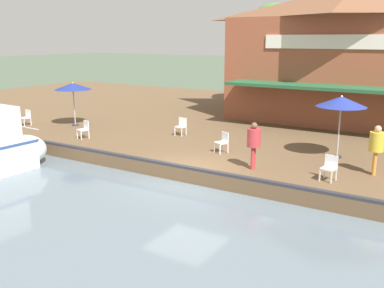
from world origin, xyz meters
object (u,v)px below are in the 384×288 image
(cafe_chair_under_first_umbrella, at_px, (181,126))
(cafe_chair_back_row_seat, at_px, (84,129))
(person_mid_patio, at_px, (377,144))
(tree_downstream_bank, at_px, (354,32))
(patio_umbrella_mid_patio_right, at_px, (341,102))
(cafe_chair_beside_entrance, at_px, (329,167))
(cafe_chair_facing_river, at_px, (26,117))
(person_at_quay_edge, at_px, (254,140))
(waterfront_restaurant, at_px, (351,53))
(cafe_chair_far_corner_seat, at_px, (223,141))
(patio_umbrella_by_entrance, at_px, (73,86))
(tree_behind_restaurant, at_px, (270,31))

(cafe_chair_under_first_umbrella, height_order, cafe_chair_back_row_seat, same)
(person_mid_patio, bearing_deg, tree_downstream_bank, -165.00)
(patio_umbrella_mid_patio_right, xyz_separation_m, cafe_chair_back_row_seat, (2.80, -11.11, -1.77))
(cafe_chair_beside_entrance, xyz_separation_m, cafe_chair_back_row_seat, (-0.25, -11.54, 0.00))
(cafe_chair_beside_entrance, height_order, cafe_chair_facing_river, same)
(cafe_chair_under_first_umbrella, xyz_separation_m, cafe_chair_back_row_seat, (3.02, -3.56, 0.00))
(tree_downstream_bank, bearing_deg, cafe_chair_facing_river, -40.90)
(cafe_chair_facing_river, height_order, person_at_quay_edge, person_at_quay_edge)
(waterfront_restaurant, bearing_deg, patio_umbrella_mid_patio_right, 9.92)
(cafe_chair_far_corner_seat, bearing_deg, tree_downstream_bank, 173.16)
(tree_downstream_bank, bearing_deg, person_at_quay_edge, 0.65)
(patio_umbrella_by_entrance, xyz_separation_m, tree_behind_restaurant, (-12.91, 6.05, 3.02))
(waterfront_restaurant, bearing_deg, tree_downstream_bank, -169.26)
(patio_umbrella_mid_patio_right, xyz_separation_m, cafe_chair_under_first_umbrella, (-0.22, -7.54, -1.77))
(waterfront_restaurant, xyz_separation_m, person_at_quay_edge, (11.91, -0.73, -2.73))
(patio_umbrella_mid_patio_right, distance_m, cafe_chair_back_row_seat, 11.59)
(tree_downstream_bank, height_order, tree_behind_restaurant, tree_downstream_bank)
(cafe_chair_under_first_umbrella, distance_m, person_mid_patio, 9.36)
(cafe_chair_under_first_umbrella, distance_m, cafe_chair_facing_river, 8.89)
(cafe_chair_beside_entrance, bearing_deg, waterfront_restaurant, -170.54)
(patio_umbrella_mid_patio_right, bearing_deg, cafe_chair_under_first_umbrella, -91.65)
(cafe_chair_far_corner_seat, xyz_separation_m, tree_behind_restaurant, (-13.80, -3.48, 4.68))
(cafe_chair_far_corner_seat, distance_m, person_at_quay_edge, 2.59)
(cafe_chair_beside_entrance, xyz_separation_m, tree_behind_restaurant, (-15.18, -8.20, 4.68))
(cafe_chair_back_row_seat, bearing_deg, person_mid_patio, 95.43)
(cafe_chair_facing_river, distance_m, tree_behind_restaurant, 17.19)
(patio_umbrella_mid_patio_right, relative_size, tree_downstream_bank, 0.33)
(cafe_chair_far_corner_seat, bearing_deg, patio_umbrella_mid_patio_right, 111.25)
(person_at_quay_edge, distance_m, tree_downstream_bank, 17.24)
(patio_umbrella_by_entrance, relative_size, cafe_chair_under_first_umbrella, 2.78)
(cafe_chair_facing_river, bearing_deg, patio_umbrella_by_entrance, 120.74)
(cafe_chair_beside_entrance, bearing_deg, tree_downstream_bank, -170.17)
(tree_behind_restaurant, bearing_deg, cafe_chair_far_corner_seat, 14.14)
(patio_umbrella_mid_patio_right, height_order, cafe_chair_far_corner_seat, patio_umbrella_mid_patio_right)
(cafe_chair_back_row_seat, distance_m, tree_downstream_bank, 19.11)
(patio_umbrella_mid_patio_right, xyz_separation_m, cafe_chair_beside_entrance, (3.05, 0.44, -1.77))
(waterfront_restaurant, relative_size, cafe_chair_far_corner_seat, 15.41)
(cafe_chair_beside_entrance, relative_size, tree_behind_restaurant, 0.12)
(cafe_chair_beside_entrance, xyz_separation_m, tree_downstream_bank, (-16.67, -2.89, 4.56))
(patio_umbrella_by_entrance, bearing_deg, waterfront_restaurant, 127.83)
(cafe_chair_facing_river, bearing_deg, cafe_chair_beside_entrance, 86.89)
(tree_downstream_bank, bearing_deg, patio_umbrella_mid_patio_right, 10.21)
(waterfront_restaurant, distance_m, cafe_chair_far_corner_seat, 11.29)
(cafe_chair_beside_entrance, distance_m, cafe_chair_far_corner_seat, 4.92)
(patio_umbrella_by_entrance, distance_m, patio_umbrella_mid_patio_right, 13.84)
(patio_umbrella_by_entrance, xyz_separation_m, patio_umbrella_mid_patio_right, (-0.78, 13.81, 0.11))
(tree_downstream_bank, xyz_separation_m, tree_behind_restaurant, (1.49, -5.31, 0.13))
(patio_umbrella_by_entrance, distance_m, cafe_chair_under_first_umbrella, 6.56)
(tree_behind_restaurant, bearing_deg, cafe_chair_beside_entrance, 28.37)
(cafe_chair_under_first_umbrella, xyz_separation_m, tree_behind_restaurant, (-11.91, -0.22, 4.68))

